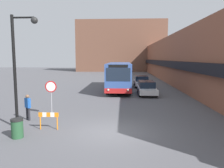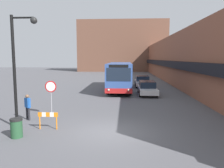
{
  "view_description": "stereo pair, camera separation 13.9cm",
  "coord_description": "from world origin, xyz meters",
  "px_view_note": "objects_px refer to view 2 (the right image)",
  "views": [
    {
      "loc": [
        0.68,
        -11.08,
        3.86
      ],
      "look_at": [
        -0.16,
        5.34,
        1.92
      ],
      "focal_mm": 35.0,
      "sensor_mm": 36.0,
      "label": 1
    },
    {
      "loc": [
        0.82,
        -11.07,
        3.86
      ],
      "look_at": [
        -0.16,
        5.34,
        1.92
      ],
      "focal_mm": 35.0,
      "sensor_mm": 36.0,
      "label": 2
    }
  ],
  "objects_px": {
    "street_lamp": "(19,59)",
    "trash_bin": "(16,128)",
    "parked_car_middle": "(142,81)",
    "city_bus": "(120,75)",
    "construction_barricade": "(48,117)",
    "stop_sign": "(51,91)",
    "pedestrian": "(28,105)",
    "parked_car_front": "(147,88)"
  },
  "relations": [
    {
      "from": "stop_sign",
      "to": "street_lamp",
      "type": "xyz_separation_m",
      "value": [
        -0.81,
        -2.53,
        2.09
      ]
    },
    {
      "from": "stop_sign",
      "to": "trash_bin",
      "type": "bearing_deg",
      "value": -95.4
    },
    {
      "from": "parked_car_front",
      "to": "street_lamp",
      "type": "relative_size",
      "value": 0.77
    },
    {
      "from": "trash_bin",
      "to": "construction_barricade",
      "type": "xyz_separation_m",
      "value": [
        1.11,
        1.31,
        0.19
      ]
    },
    {
      "from": "parked_car_middle",
      "to": "pedestrian",
      "type": "xyz_separation_m",
      "value": [
        -8.46,
        -16.89,
        0.23
      ]
    },
    {
      "from": "parked_car_front",
      "to": "stop_sign",
      "type": "relative_size",
      "value": 1.99
    },
    {
      "from": "city_bus",
      "to": "stop_sign",
      "type": "bearing_deg",
      "value": -108.74
    },
    {
      "from": "trash_bin",
      "to": "parked_car_front",
      "type": "bearing_deg",
      "value": 59.87
    },
    {
      "from": "stop_sign",
      "to": "pedestrian",
      "type": "xyz_separation_m",
      "value": [
        -1.18,
        -0.97,
        -0.76
      ]
    },
    {
      "from": "pedestrian",
      "to": "street_lamp",
      "type": "bearing_deg",
      "value": -37.15
    },
    {
      "from": "city_bus",
      "to": "trash_bin",
      "type": "relative_size",
      "value": 11.91
    },
    {
      "from": "construction_barricade",
      "to": "trash_bin",
      "type": "bearing_deg",
      "value": -130.23
    },
    {
      "from": "street_lamp",
      "to": "pedestrian",
      "type": "xyz_separation_m",
      "value": [
        -0.36,
        1.56,
        -2.85
      ]
    },
    {
      "from": "parked_car_middle",
      "to": "city_bus",
      "type": "bearing_deg",
      "value": -132.38
    },
    {
      "from": "parked_car_front",
      "to": "stop_sign",
      "type": "bearing_deg",
      "value": -128.38
    },
    {
      "from": "trash_bin",
      "to": "stop_sign",
      "type": "bearing_deg",
      "value": 84.6
    },
    {
      "from": "construction_barricade",
      "to": "city_bus",
      "type": "bearing_deg",
      "value": 76.94
    },
    {
      "from": "street_lamp",
      "to": "construction_barricade",
      "type": "xyz_separation_m",
      "value": [
        1.55,
        -0.16,
        -3.15
      ]
    },
    {
      "from": "trash_bin",
      "to": "construction_barricade",
      "type": "bearing_deg",
      "value": 49.77
    },
    {
      "from": "city_bus",
      "to": "street_lamp",
      "type": "xyz_separation_m",
      "value": [
        -5.1,
        -15.16,
        2.04
      ]
    },
    {
      "from": "parked_car_front",
      "to": "street_lamp",
      "type": "height_order",
      "value": "street_lamp"
    },
    {
      "from": "street_lamp",
      "to": "trash_bin",
      "type": "relative_size",
      "value": 6.46
    },
    {
      "from": "pedestrian",
      "to": "construction_barricade",
      "type": "xyz_separation_m",
      "value": [
        1.91,
        -1.72,
        -0.31
      ]
    },
    {
      "from": "city_bus",
      "to": "pedestrian",
      "type": "height_order",
      "value": "city_bus"
    },
    {
      "from": "stop_sign",
      "to": "trash_bin",
      "type": "relative_size",
      "value": 2.51
    },
    {
      "from": "parked_car_front",
      "to": "parked_car_middle",
      "type": "distance_m",
      "value": 6.72
    },
    {
      "from": "city_bus",
      "to": "street_lamp",
      "type": "bearing_deg",
      "value": -108.59
    },
    {
      "from": "street_lamp",
      "to": "pedestrian",
      "type": "height_order",
      "value": "street_lamp"
    },
    {
      "from": "street_lamp",
      "to": "construction_barricade",
      "type": "distance_m",
      "value": 3.52
    },
    {
      "from": "street_lamp",
      "to": "city_bus",
      "type": "bearing_deg",
      "value": 71.41
    },
    {
      "from": "street_lamp",
      "to": "pedestrian",
      "type": "relative_size",
      "value": 3.79
    },
    {
      "from": "stop_sign",
      "to": "parked_car_middle",
      "type": "bearing_deg",
      "value": 65.41
    },
    {
      "from": "trash_bin",
      "to": "pedestrian",
      "type": "bearing_deg",
      "value": 104.78
    },
    {
      "from": "pedestrian",
      "to": "parked_car_middle",
      "type": "bearing_deg",
      "value": 103.12
    },
    {
      "from": "street_lamp",
      "to": "trash_bin",
      "type": "height_order",
      "value": "street_lamp"
    },
    {
      "from": "trash_bin",
      "to": "construction_barricade",
      "type": "height_order",
      "value": "trash_bin"
    },
    {
      "from": "parked_car_front",
      "to": "trash_bin",
      "type": "relative_size",
      "value": 4.99
    },
    {
      "from": "construction_barricade",
      "to": "stop_sign",
      "type": "bearing_deg",
      "value": 105.2
    },
    {
      "from": "street_lamp",
      "to": "pedestrian",
      "type": "bearing_deg",
      "value": 103.12
    },
    {
      "from": "stop_sign",
      "to": "trash_bin",
      "type": "height_order",
      "value": "stop_sign"
    },
    {
      "from": "parked_car_front",
      "to": "street_lamp",
      "type": "bearing_deg",
      "value": -124.62
    },
    {
      "from": "trash_bin",
      "to": "city_bus",
      "type": "bearing_deg",
      "value": 74.34
    }
  ]
}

